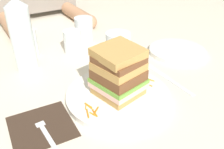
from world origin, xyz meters
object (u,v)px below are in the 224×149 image
(water_bottle, at_px, (21,35))
(empty_tumbler_0, at_px, (73,42))
(empty_tumbler_1, at_px, (84,30))
(side_plate, at_px, (177,51))
(sandwich, at_px, (119,73))
(napkin_dark, at_px, (42,126))
(empty_tumbler_2, at_px, (28,43))
(juice_glass, at_px, (118,46))
(main_plate, at_px, (118,96))
(fork, at_px, (45,131))
(knife, at_px, (169,79))

(water_bottle, height_order, empty_tumbler_0, water_bottle)
(empty_tumbler_0, xyz_separation_m, empty_tumbler_1, (0.07, 0.06, 0.01))
(water_bottle, distance_m, side_plate, 0.51)
(sandwich, height_order, water_bottle, water_bottle)
(napkin_dark, height_order, water_bottle, water_bottle)
(side_plate, bearing_deg, water_bottle, 161.03)
(sandwich, bearing_deg, empty_tumbler_0, 87.40)
(napkin_dark, bearing_deg, empty_tumbler_2, 77.85)
(juice_glass, height_order, empty_tumbler_2, empty_tumbler_2)
(main_plate, relative_size, juice_glass, 3.17)
(fork, height_order, empty_tumbler_2, empty_tumbler_2)
(main_plate, xyz_separation_m, fork, (-0.20, -0.02, -0.00))
(fork, relative_size, knife, 0.83)
(side_plate, bearing_deg, empty_tumbler_2, 150.10)
(sandwich, xyz_separation_m, empty_tumbler_0, (0.01, 0.31, -0.04))
(water_bottle, distance_m, empty_tumbler_0, 0.19)
(main_plate, distance_m, empty_tumbler_2, 0.39)
(fork, xyz_separation_m, side_plate, (0.52, 0.14, 0.00))
(sandwich, xyz_separation_m, empty_tumbler_1, (0.09, 0.37, -0.03))
(fork, bearing_deg, knife, 2.94)
(empty_tumbler_1, bearing_deg, napkin_dark, -127.97)
(knife, distance_m, juice_glass, 0.21)
(empty_tumbler_0, relative_size, empty_tumbler_1, 0.82)
(sandwich, xyz_separation_m, juice_glass, (0.13, 0.20, -0.04))
(empty_tumbler_1, relative_size, side_plate, 0.49)
(empty_tumbler_0, xyz_separation_m, empty_tumbler_2, (-0.14, 0.06, 0.01))
(main_plate, relative_size, side_plate, 1.36)
(sandwich, height_order, juice_glass, sandwich)
(sandwich, bearing_deg, knife, -1.09)
(napkin_dark, bearing_deg, water_bottle, 80.34)
(empty_tumbler_1, bearing_deg, fork, -126.27)
(napkin_dark, xyz_separation_m, juice_glass, (0.33, 0.20, 0.04))
(empty_tumbler_0, relative_size, side_plate, 0.40)
(sandwich, relative_size, fork, 0.79)
(fork, bearing_deg, side_plate, 14.56)
(main_plate, bearing_deg, knife, -0.94)
(napkin_dark, distance_m, empty_tumbler_0, 0.38)
(fork, relative_size, juice_glass, 1.98)
(main_plate, relative_size, empty_tumbler_1, 2.77)
(knife, bearing_deg, empty_tumbler_0, 117.05)
(knife, xyz_separation_m, empty_tumbler_1, (-0.09, 0.37, 0.05))
(napkin_dark, bearing_deg, sandwich, 0.09)
(knife, xyz_separation_m, empty_tumbler_0, (-0.16, 0.31, 0.04))
(fork, distance_m, empty_tumbler_2, 0.40)
(empty_tumbler_2, bearing_deg, juice_glass, -33.00)
(fork, xyz_separation_m, water_bottle, (0.05, 0.30, 0.11))
(main_plate, distance_m, fork, 0.20)
(empty_tumbler_2, bearing_deg, fork, -101.34)
(sandwich, distance_m, water_bottle, 0.32)
(knife, height_order, empty_tumbler_0, empty_tumbler_0)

